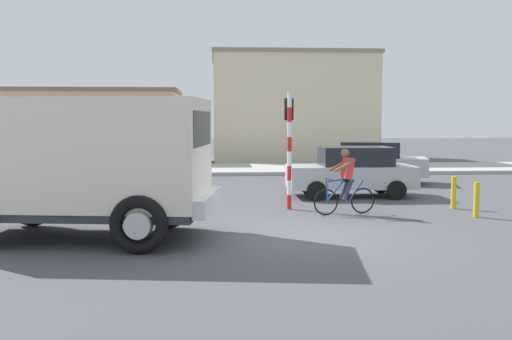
# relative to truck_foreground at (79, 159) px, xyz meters

# --- Properties ---
(ground_plane) EXTENTS (120.00, 120.00, 0.00)m
(ground_plane) POSITION_rel_truck_foreground_xyz_m (4.56, -0.12, -1.67)
(ground_plane) COLOR #4C4C51
(sidewalk_far) EXTENTS (80.00, 5.00, 0.16)m
(sidewalk_far) POSITION_rel_truck_foreground_xyz_m (4.56, 15.32, -1.59)
(sidewalk_far) COLOR #ADADA8
(sidewalk_far) RESTS_ON ground
(truck_foreground) EXTENTS (5.70, 3.35, 2.90)m
(truck_foreground) POSITION_rel_truck_foreground_xyz_m (0.00, 0.00, 0.00)
(truck_foreground) COLOR silver
(truck_foreground) RESTS_ON ground
(cyclist) EXTENTS (1.70, 0.58, 1.72)m
(cyclist) POSITION_rel_truck_foreground_xyz_m (6.17, 2.63, -0.80)
(cyclist) COLOR black
(cyclist) RESTS_ON ground
(traffic_light_pole) EXTENTS (0.24, 0.43, 3.20)m
(traffic_light_pole) POSITION_rel_truck_foreground_xyz_m (4.82, 3.64, 0.40)
(traffic_light_pole) COLOR red
(traffic_light_pole) RESTS_ON ground
(car_red_near) EXTENTS (4.12, 2.12, 1.60)m
(car_red_near) POSITION_rel_truck_foreground_xyz_m (-1.91, 8.28, -0.85)
(car_red_near) COLOR #1E2328
(car_red_near) RESTS_ON ground
(car_white_mid) EXTENTS (4.00, 1.89, 1.60)m
(car_white_mid) POSITION_rel_truck_foreground_xyz_m (7.14, 5.98, -0.85)
(car_white_mid) COLOR #B7B7BC
(car_white_mid) RESTS_ON ground
(car_far_side) EXTENTS (4.30, 2.66, 1.60)m
(car_far_side) POSITION_rel_truck_foreground_xyz_m (8.87, 9.79, -0.85)
(car_far_side) COLOR #B7B7BC
(car_far_side) RESTS_ON ground
(bollard_near) EXTENTS (0.14, 0.14, 0.90)m
(bollard_near) POSITION_rel_truck_foreground_xyz_m (9.38, 1.93, -1.22)
(bollard_near) COLOR gold
(bollard_near) RESTS_ON ground
(bollard_far) EXTENTS (0.14, 0.14, 0.90)m
(bollard_far) POSITION_rel_truck_foreground_xyz_m (9.38, 3.33, -1.22)
(bollard_far) COLOR gold
(bollard_far) RESTS_ON ground
(building_corner_left) EXTENTS (11.31, 5.33, 4.12)m
(building_corner_left) POSITION_rel_truck_foreground_xyz_m (-4.91, 20.79, 0.40)
(building_corner_left) COLOR tan
(building_corner_left) RESTS_ON ground
(building_mid_block) EXTENTS (9.41, 7.92, 6.30)m
(building_mid_block) POSITION_rel_truck_foreground_xyz_m (7.31, 22.94, 1.49)
(building_mid_block) COLOR beige
(building_mid_block) RESTS_ON ground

